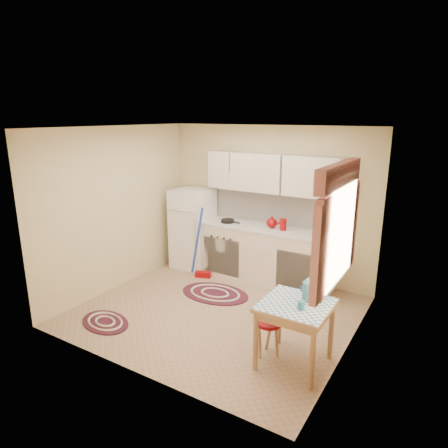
{
  "coord_description": "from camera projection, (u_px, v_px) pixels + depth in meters",
  "views": [
    {
      "loc": [
        2.73,
        -4.26,
        2.66
      ],
      "look_at": [
        -0.03,
        0.25,
        1.2
      ],
      "focal_mm": 32.0,
      "sensor_mm": 36.0,
      "label": 1
    }
  ],
  "objects": [
    {
      "name": "frying_pan",
      "position": [
        228.0,
        221.0,
        6.64
      ],
      "size": [
        0.24,
        0.24,
        0.05
      ],
      "primitive_type": "cylinder",
      "rotation": [
        0.0,
        0.0,
        -0.13
      ],
      "color": "black",
      "rests_on": "countertop"
    },
    {
      "name": "red_canister",
      "position": [
        283.0,
        225.0,
        6.18
      ],
      "size": [
        0.12,
        0.12,
        0.16
      ],
      "primitive_type": "cylinder",
      "rotation": [
        0.0,
        0.0,
        0.2
      ],
      "color": "#8A0508",
      "rests_on": "countertop"
    },
    {
      "name": "stool",
      "position": [
        268.0,
        338.0,
        4.51
      ],
      "size": [
        0.37,
        0.37,
        0.42
      ],
      "primitive_type": "cylinder",
      "rotation": [
        0.0,
        0.0,
        0.39
      ],
      "color": "#8A0508",
      "rests_on": "ground"
    },
    {
      "name": "table",
      "position": [
        294.0,
        334.0,
        4.31
      ],
      "size": [
        0.72,
        0.72,
        0.72
      ],
      "primitive_type": "cube",
      "color": "tan",
      "rests_on": "ground"
    },
    {
      "name": "rug_left",
      "position": [
        105.0,
        322.0,
        5.27
      ],
      "size": [
        0.86,
        0.66,
        0.02
      ],
      "primitive_type": null,
      "rotation": [
        0.0,
        0.0,
        -0.22
      ],
      "color": "#65160B",
      "rests_on": "ground"
    },
    {
      "name": "coffee_pot",
      "position": [
        308.0,
        289.0,
        4.24
      ],
      "size": [
        0.18,
        0.17,
        0.29
      ],
      "primitive_type": null,
      "rotation": [
        0.0,
        0.0,
        -0.34
      ],
      "color": "#28667C",
      "rests_on": "table"
    },
    {
      "name": "room_shell",
      "position": [
        235.0,
        198.0,
        5.27
      ],
      "size": [
        3.64,
        3.6,
        2.52
      ],
      "color": "tan",
      "rests_on": "ground"
    },
    {
      "name": "base_cabinets",
      "position": [
        264.0,
        256.0,
        6.49
      ],
      "size": [
        2.25,
        0.6,
        0.88
      ],
      "primitive_type": "cube",
      "color": "beige",
      "rests_on": "ground"
    },
    {
      "name": "rug_center",
      "position": [
        215.0,
        293.0,
        6.11
      ],
      "size": [
        1.12,
        0.78,
        0.02
      ],
      "primitive_type": null,
      "rotation": [
        0.0,
        0.0,
        0.05
      ],
      "color": "#65160B",
      "rests_on": "ground"
    },
    {
      "name": "mug",
      "position": [
        301.0,
        306.0,
        4.08
      ],
      "size": [
        0.09,
        0.09,
        0.1
      ],
      "primitive_type": "cylinder",
      "rotation": [
        0.0,
        0.0,
        0.18
      ],
      "color": "#28667C",
      "rests_on": "table"
    },
    {
      "name": "countertop",
      "position": [
        264.0,
        228.0,
        6.36
      ],
      "size": [
        2.27,
        0.62,
        0.04
      ],
      "primitive_type": "cube",
      "color": "beige",
      "rests_on": "base_cabinets"
    },
    {
      "name": "red_kettle",
      "position": [
        272.0,
        223.0,
        6.27
      ],
      "size": [
        0.2,
        0.19,
        0.18
      ],
      "primitive_type": null,
      "rotation": [
        0.0,
        0.0,
        0.15
      ],
      "color": "#8A0508",
      "rests_on": "countertop"
    },
    {
      "name": "fridge",
      "position": [
        193.0,
        229.0,
        7.07
      ],
      "size": [
        0.65,
        0.6,
        1.4
      ],
      "primitive_type": "cube",
      "color": "white",
      "rests_on": "ground"
    },
    {
      "name": "broom",
      "position": [
        202.0,
        244.0,
        6.58
      ],
      "size": [
        0.3,
        0.2,
        1.2
      ],
      "primitive_type": null,
      "rotation": [
        0.0,
        0.0,
        0.33
      ],
      "color": "#1C3DB2",
      "rests_on": "ground"
    }
  ]
}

